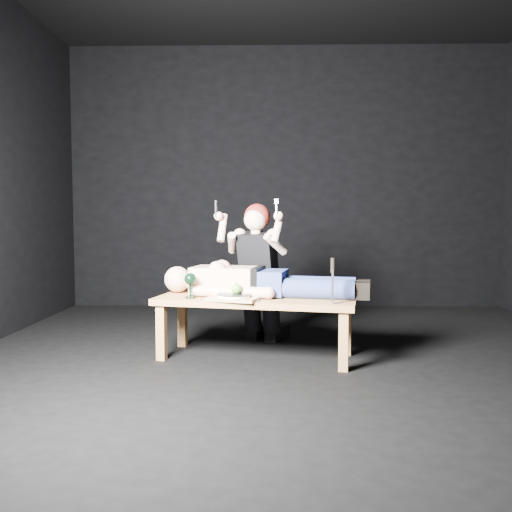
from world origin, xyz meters
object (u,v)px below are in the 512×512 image
(lying_man, at_px, (264,278))
(goblet, at_px, (190,286))
(table, at_px, (256,327))
(serving_tray, at_px, (234,298))
(kneeling_woman, at_px, (261,271))
(carving_knife, at_px, (333,281))

(lying_man, xyz_separation_m, goblet, (-0.54, -0.15, -0.04))
(table, xyz_separation_m, lying_man, (0.06, 0.09, 0.35))
(serving_tray, bearing_deg, goblet, 166.65)
(kneeling_woman, height_order, carving_knife, kneeling_woman)
(table, height_order, goblet, goblet)
(table, bearing_deg, carving_knife, -18.48)
(table, xyz_separation_m, kneeling_woman, (0.03, 0.51, 0.36))
(lying_man, distance_m, kneeling_woman, 0.43)
(goblet, xyz_separation_m, carving_knife, (1.00, -0.24, 0.06))
(table, relative_size, goblet, 7.87)
(table, relative_size, carving_knife, 4.65)
(carving_knife, bearing_deg, goblet, 177.67)
(lying_man, height_order, goblet, lying_man)
(table, bearing_deg, serving_tray, -127.69)
(serving_tray, height_order, carving_knife, carving_knife)
(lying_man, relative_size, carving_knife, 4.54)
(goblet, bearing_deg, carving_knife, -13.68)
(kneeling_woman, bearing_deg, serving_tray, -83.42)
(lying_man, bearing_deg, table, -113.31)
(lying_man, relative_size, serving_tray, 3.99)
(table, distance_m, serving_tray, 0.31)
(table, distance_m, goblet, 0.57)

